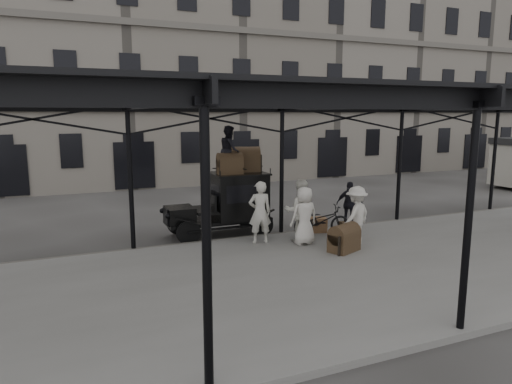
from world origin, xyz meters
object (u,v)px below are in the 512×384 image
at_px(steamer_trunk_roof_near, 230,165).
at_px(porter_official, 350,204).
at_px(bicycle, 322,220).
at_px(steamer_trunk_platform, 344,240).
at_px(taxi, 230,201).
at_px(porter_left, 260,212).

bearing_deg(steamer_trunk_roof_near, porter_official, -10.93).
bearing_deg(bicycle, steamer_trunk_roof_near, 74.79).
relative_size(bicycle, steamer_trunk_platform, 2.03).
bearing_deg(taxi, porter_official, -15.37).
relative_size(steamer_trunk_roof_near, steamer_trunk_platform, 0.87).
distance_m(porter_official, steamer_trunk_roof_near, 4.62).
distance_m(taxi, bicycle, 3.24).
distance_m(porter_official, steamer_trunk_platform, 3.20).
height_order(taxi, porter_left, taxi).
xyz_separation_m(porter_official, steamer_trunk_roof_near, (-4.27, 0.90, 1.51)).
xyz_separation_m(taxi, steamer_trunk_platform, (2.29, -3.68, -0.71)).
xyz_separation_m(taxi, porter_left, (0.33, -1.88, -0.06)).
bearing_deg(porter_official, steamer_trunk_roof_near, 31.84).
distance_m(taxi, porter_official, 4.36).
height_order(porter_left, steamer_trunk_platform, porter_left).
distance_m(porter_left, porter_official, 3.94).
height_order(taxi, bicycle, taxi).
xyz_separation_m(taxi, porter_official, (4.19, -1.15, -0.23)).
bearing_deg(taxi, steamer_trunk_roof_near, -108.07).
xyz_separation_m(porter_official, steamer_trunk_platform, (-1.91, -2.53, -0.47)).
bearing_deg(porter_official, bicycle, 66.64).
bearing_deg(porter_left, bicycle, -168.36).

